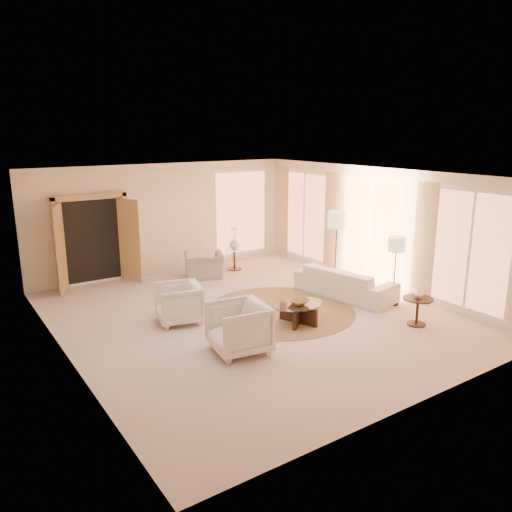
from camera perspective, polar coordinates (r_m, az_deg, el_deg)
room at (r=9.61m, az=-0.64°, el=0.91°), size 7.04×8.04×2.83m
windows_right at (r=11.90m, az=13.12°, el=2.89°), size 0.10×6.40×2.40m
window_back_corner at (r=14.10m, az=-1.67°, el=4.98°), size 1.70×0.10×2.40m
curtains_right at (r=12.49m, az=9.94°, el=3.33°), size 0.06×5.20×2.60m
french_doors at (r=12.34m, az=-18.03°, el=1.61°), size 1.95×0.66×2.16m
area_rug at (r=10.33m, az=2.67°, el=-6.22°), size 3.29×3.29×0.01m
sofa at (r=11.27m, az=10.13°, el=-2.95°), size 1.29×2.38×0.66m
armchair_left at (r=9.72m, az=-8.84°, el=-5.13°), size 0.93×0.97×0.84m
armchair_right at (r=8.35m, az=-1.99°, el=-7.94°), size 0.97×1.02×0.92m
accent_chair at (r=12.56m, az=-5.99°, el=-0.61°), size 1.11×0.94×0.83m
coffee_table at (r=9.62m, az=4.87°, el=-6.30°), size 1.30×1.30×0.39m
end_table at (r=9.96m, az=17.99°, el=-5.51°), size 0.57×0.57×0.54m
side_table at (r=13.23m, az=-2.48°, el=-0.10°), size 0.49×0.49×0.57m
floor_lamp_near at (r=11.64m, az=9.24°, el=3.72°), size 0.44×0.44×1.80m
floor_lamp_far at (r=10.73m, az=15.76°, el=0.96°), size 0.36×0.36×1.47m
bowl at (r=9.55m, az=4.90°, el=-5.21°), size 0.40×0.40×0.09m
end_vase at (r=9.88m, az=18.10°, el=-4.13°), size 0.20×0.20×0.17m
side_vase at (r=13.15m, az=-2.50°, el=1.42°), size 0.32×0.32×0.28m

